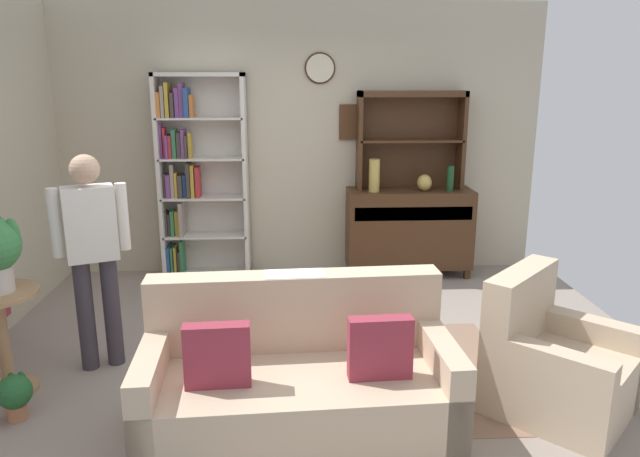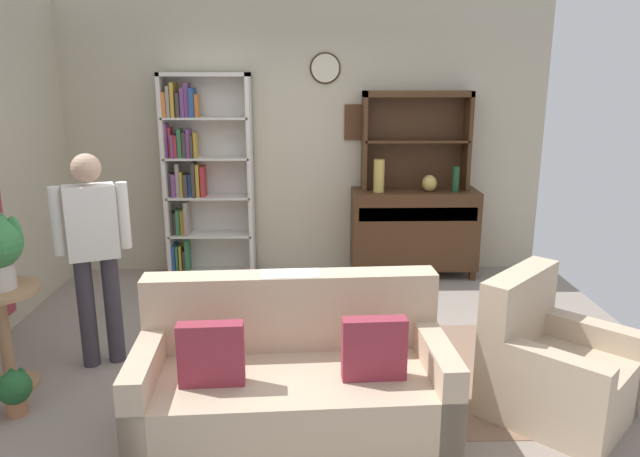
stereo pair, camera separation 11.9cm
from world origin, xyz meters
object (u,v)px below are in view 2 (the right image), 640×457
Objects in this scene: sideboard_hutch at (416,127)px; potted_plant_small at (14,389)px; vase_tall at (379,176)px; coffee_table at (326,323)px; bookshelf at (201,174)px; vase_round at (429,183)px; sideboard at (414,229)px; book_stack at (331,312)px; bottle_wine at (455,179)px; person_reading at (93,245)px; plant_stand at (3,327)px; couch_floral at (293,382)px; armchair_floral at (552,370)px.

sideboard_hutch is 3.77× the size of potted_plant_small.
coffee_table is (-0.60, -1.98, -0.73)m from vase_tall.
potted_plant_small is (-0.74, -2.71, -0.91)m from bookshelf.
sideboard is at bearing 152.83° from vase_round.
sideboard is 2.31m from book_stack.
bottle_wine is at bearing 55.01° from coffee_table.
person_reading reaches higher than bottle_wine.
bottle_wine is (0.26, -0.02, 0.05)m from vase_round.
vase_tall is at bearing 74.46° from book_stack.
vase_tall is 1.95× the size of vase_round.
couch_floral is at bearing -15.70° from plant_stand.
coffee_table is (2.17, 0.22, -0.09)m from plant_stand.
vase_tall is 3.60m from plant_stand.
armchair_floral is 4.92× the size of book_stack.
bookshelf is at bearing 177.86° from sideboard.
potted_plant_small is at bearing -59.57° from plant_stand.
sideboard is 0.71× the size of couch_floral.
sideboard_hutch reaches higher than couch_floral.
potted_plant_small is at bearing 179.25° from armchair_floral.
sideboard_hutch is (-0.00, 0.11, 1.05)m from sideboard.
book_stack is at bearing -105.54° from vase_tall.
bookshelf is 6.33× the size of vase_tall.
coffee_table is at bearing -114.52° from sideboard_hutch.
bookshelf is 12.35× the size of vase_round.
book_stack is at bearing -117.98° from vase_round.
plant_stand is at bearing -144.17° from sideboard.
plant_stand is (-3.29, -2.21, -0.57)m from vase_round.
bottle_wine is (2.61, -0.17, -0.03)m from bookshelf.
sideboard is 1.18× the size of sideboard_hutch.
vase_tall reaches higher than plant_stand.
couch_floral is 2.57× the size of plant_stand.
potted_plant_small is at bearing 173.24° from couch_floral.
coffee_table is (-1.38, -1.97, -0.70)m from bottle_wine.
sideboard_hutch is 0.64m from vase_tall.
person_reading reaches higher than vase_round.
armchair_floral is at bearing -81.21° from sideboard.
sideboard is at bearing -90.00° from sideboard_hutch.
vase_round is 0.11× the size of person_reading.
sideboard_hutch is 4.26m from potted_plant_small.
book_stack is at bearing -60.02° from bookshelf.
book_stack is (-0.95, -2.21, -1.11)m from sideboard_hutch.
vase_tall is 0.41× the size of coffee_table.
person_reading is at bearing -101.70° from bookshelf.
bookshelf reaches higher than plant_stand.
sideboard is 2.71m from armchair_floral.
vase_round is 3.15m from couch_floral.
sideboard_hutch reaches higher than bottle_wine.
couch_floral is (-1.21, -2.94, -1.25)m from sideboard_hutch.
couch_floral is 1.63m from armchair_floral.
bookshelf reaches higher than armchair_floral.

